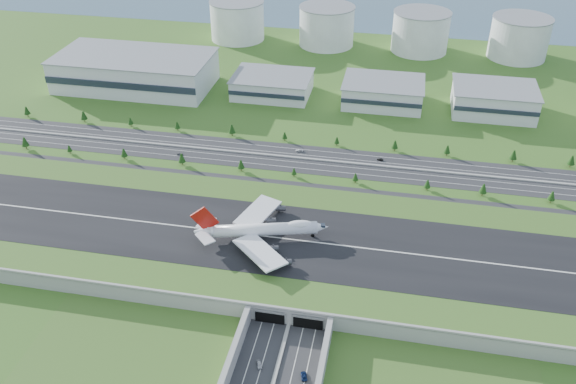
% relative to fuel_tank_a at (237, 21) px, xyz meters
% --- Properties ---
extents(ground, '(1200.00, 1200.00, 0.00)m').
position_rel_fuel_tank_a_xyz_m(ground, '(120.00, -310.00, -17.50)').
color(ground, '#28581B').
rests_on(ground, ground).
extents(airfield_deck, '(520.00, 100.00, 9.20)m').
position_rel_fuel_tank_a_xyz_m(airfield_deck, '(120.00, -310.09, -13.38)').
color(airfield_deck, gray).
rests_on(airfield_deck, ground).
extents(north_expressway, '(560.00, 36.00, 0.12)m').
position_rel_fuel_tank_a_xyz_m(north_expressway, '(120.00, -215.00, -17.44)').
color(north_expressway, '#28282B').
rests_on(north_expressway, ground).
extents(tree_row, '(503.62, 48.71, 8.44)m').
position_rel_fuel_tank_a_xyz_m(tree_row, '(120.41, -214.39, -12.74)').
color(tree_row, '#3D2819').
rests_on(tree_row, ground).
extents(hangar_west, '(120.00, 60.00, 25.00)m').
position_rel_fuel_tank_a_xyz_m(hangar_west, '(-50.00, -125.00, -5.00)').
color(hangar_west, silver).
rests_on(hangar_west, ground).
extents(hangar_mid_a, '(58.00, 42.00, 15.00)m').
position_rel_fuel_tank_a_xyz_m(hangar_mid_a, '(60.00, -120.00, -10.00)').
color(hangar_mid_a, silver).
rests_on(hangar_mid_a, ground).
extents(hangar_mid_b, '(58.00, 42.00, 17.00)m').
position_rel_fuel_tank_a_xyz_m(hangar_mid_b, '(145.00, -120.00, -9.00)').
color(hangar_mid_b, silver).
rests_on(hangar_mid_b, ground).
extents(hangar_mid_c, '(58.00, 42.00, 19.00)m').
position_rel_fuel_tank_a_xyz_m(hangar_mid_c, '(225.00, -120.00, -8.00)').
color(hangar_mid_c, silver).
rests_on(hangar_mid_c, ground).
extents(fuel_tank_a, '(50.00, 50.00, 35.00)m').
position_rel_fuel_tank_a_xyz_m(fuel_tank_a, '(0.00, 0.00, 0.00)').
color(fuel_tank_a, silver).
rests_on(fuel_tank_a, ground).
extents(fuel_tank_b, '(50.00, 50.00, 35.00)m').
position_rel_fuel_tank_a_xyz_m(fuel_tank_b, '(85.00, 0.00, 0.00)').
color(fuel_tank_b, silver).
rests_on(fuel_tank_b, ground).
extents(fuel_tank_c, '(50.00, 50.00, 35.00)m').
position_rel_fuel_tank_a_xyz_m(fuel_tank_c, '(170.00, 0.00, 0.00)').
color(fuel_tank_c, silver).
rests_on(fuel_tank_c, ground).
extents(fuel_tank_d, '(50.00, 50.00, 35.00)m').
position_rel_fuel_tank_a_xyz_m(fuel_tank_d, '(255.00, 0.00, 0.00)').
color(fuel_tank_d, silver).
rests_on(fuel_tank_d, ground).
extents(boeing_747, '(66.71, 62.24, 21.08)m').
position_rel_fuel_tank_a_xyz_m(boeing_747, '(96.76, -312.24, -3.52)').
color(boeing_747, white).
rests_on(boeing_747, airfield_deck).
extents(car_0, '(3.44, 5.09, 1.61)m').
position_rel_fuel_tank_a_xyz_m(car_0, '(112.54, -385.00, -16.58)').
color(car_0, '#BCBBC1').
rests_on(car_0, ground).
extents(car_2, '(3.66, 5.51, 1.41)m').
position_rel_fuel_tank_a_xyz_m(car_2, '(131.44, -387.31, -16.68)').
color(car_2, '#0E1D47').
rests_on(car_2, ground).
extents(car_4, '(4.10, 2.29, 1.32)m').
position_rel_fuel_tank_a_xyz_m(car_4, '(21.65, -225.50, -16.72)').
color(car_4, '#55565A').
rests_on(car_4, ground).
extents(car_5, '(4.19, 2.18, 1.31)m').
position_rel_fuel_tank_a_xyz_m(car_5, '(149.51, -207.55, -16.72)').
color(car_5, black).
rests_on(car_5, ground).
extents(car_7, '(5.36, 2.85, 1.48)m').
position_rel_fuel_tank_a_xyz_m(car_7, '(96.70, -205.97, -16.64)').
color(car_7, white).
rests_on(car_7, ground).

